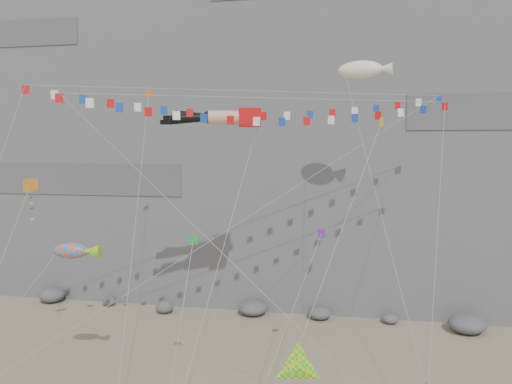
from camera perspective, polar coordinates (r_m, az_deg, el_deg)
cliff at (r=59.45m, az=2.51°, el=14.73°), size 80.00×28.00×50.00m
talus_boulders at (r=46.13m, az=-0.35°, el=-13.15°), size 60.00×3.00×1.20m
legs_kite at (r=34.15m, az=-3.85°, el=8.44°), size 6.90×16.82×23.11m
flag_banner_upper at (r=34.24m, az=-0.58°, el=11.44°), size 29.16×18.05×27.63m
flag_banner_lower at (r=31.90m, az=1.57°, el=10.64°), size 22.84×11.92×21.28m
harlequin_kite at (r=36.25m, az=-24.39°, el=0.63°), size 1.91×9.09×14.88m
fish_windsock at (r=32.71m, az=-20.37°, el=-6.33°), size 7.81×5.89×11.69m
delta_kite at (r=23.64m, az=4.80°, el=-19.40°), size 6.14×3.75×7.85m
blimp_windsock at (r=37.25m, az=11.83°, el=13.46°), size 6.37×12.90×24.04m
small_kite_a at (r=37.81m, az=-12.24°, el=10.19°), size 5.12×16.78×25.36m
small_kite_b at (r=31.07m, az=7.41°, el=-4.97°), size 4.21×10.51×14.24m
small_kite_c at (r=28.21m, az=-7.25°, el=-5.84°), size 1.38×8.82×12.81m
small_kite_d at (r=32.53m, az=13.99°, el=7.27°), size 6.88×14.09×22.22m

